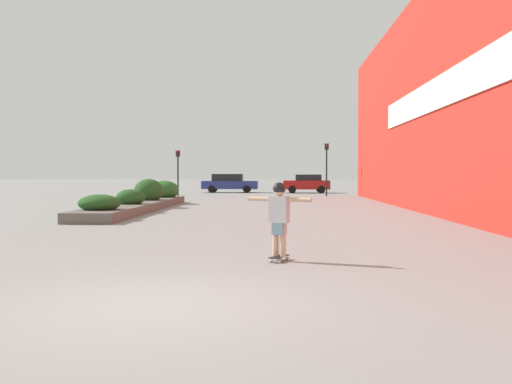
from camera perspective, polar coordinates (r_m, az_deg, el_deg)
The scene contains 10 objects.
ground_plane at distance 7.29m, azimuth -9.36°, elevation -11.08°, with size 300.00×300.00×0.00m, color gray.
building_wall_right at distance 24.13m, azimuth 17.23°, elevation 8.97°, with size 0.67×38.11×9.30m.
planter_box at distance 26.36m, azimuth -11.31°, elevation -0.79°, with size 1.72×14.22×1.37m.
skateboard at distance 10.65m, azimuth 2.33°, elevation -6.57°, with size 0.41×0.60×0.09m.
skateboarder at distance 10.56m, azimuth 2.34°, elevation -1.96°, with size 1.20×0.60×1.37m.
car_leftmost at distance 47.96m, azimuth 5.10°, elevation 0.87°, with size 3.87×1.99×1.54m.
car_center_left at distance 48.83m, azimuth -2.68°, elevation 0.91°, with size 4.75×1.86×1.59m.
car_center_right at distance 47.06m, azimuth 18.72°, elevation 0.77°, with size 3.91×2.07×1.58m.
traffic_light_left at distance 41.65m, azimuth -7.82°, elevation 2.71°, with size 0.28×0.30×3.30m.
traffic_light_right at distance 41.17m, azimuth 7.07°, elevation 3.13°, with size 0.28×0.30×3.78m.
Camera 1 is at (1.43, -6.96, 1.63)m, focal length 40.00 mm.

